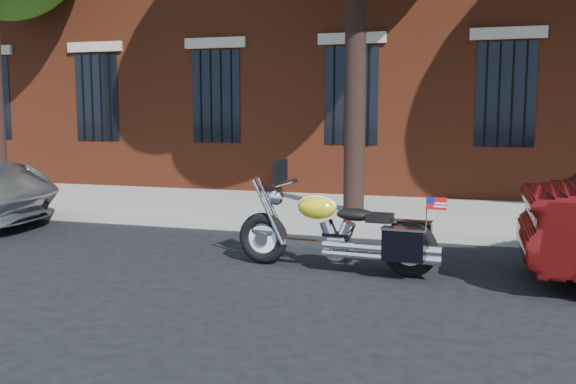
% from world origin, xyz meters
% --- Properties ---
extents(ground, '(120.00, 120.00, 0.00)m').
position_xyz_m(ground, '(0.00, 0.00, 0.00)').
color(ground, black).
rests_on(ground, ground).
extents(curb, '(40.00, 0.16, 0.15)m').
position_xyz_m(curb, '(0.00, 1.38, 0.07)').
color(curb, gray).
rests_on(curb, ground).
extents(sidewalk, '(40.00, 3.60, 0.15)m').
position_xyz_m(sidewalk, '(0.00, 3.26, 0.07)').
color(sidewalk, gray).
rests_on(sidewalk, ground).
extents(motorcycle, '(2.55, 0.83, 1.30)m').
position_xyz_m(motorcycle, '(1.10, -0.72, 0.44)').
color(motorcycle, black).
rests_on(motorcycle, ground).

